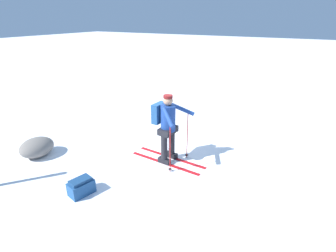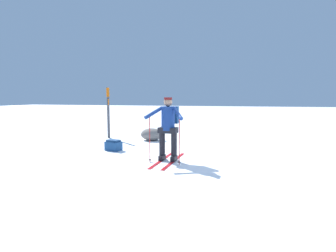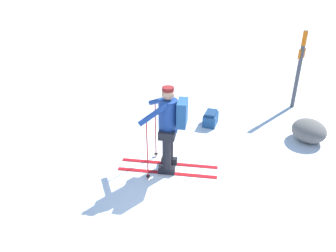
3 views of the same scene
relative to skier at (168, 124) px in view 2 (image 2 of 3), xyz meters
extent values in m
plane|color=white|center=(0.58, 0.48, -0.93)|extent=(80.00, 80.00, 0.00)
cube|color=red|center=(0.16, -0.04, -0.93)|extent=(0.21, 1.85, 0.01)
cube|color=black|center=(0.16, -0.04, -0.86)|extent=(0.13, 0.31, 0.12)
cylinder|color=black|center=(0.16, -0.04, -0.47)|extent=(0.15, 0.15, 0.66)
cube|color=red|center=(-0.16, -0.02, -0.93)|extent=(0.21, 1.85, 0.01)
cube|color=black|center=(-0.16, -0.02, -0.86)|extent=(0.13, 0.31, 0.12)
cylinder|color=black|center=(-0.16, -0.02, -0.47)|extent=(0.15, 0.15, 0.66)
cube|color=black|center=(0.00, -0.03, -0.14)|extent=(0.49, 0.32, 0.14)
cylinder|color=navy|center=(0.00, -0.03, 0.16)|extent=(0.34, 0.34, 0.60)
sphere|color=tan|center=(0.00, -0.03, 0.56)|extent=(0.21, 0.21, 0.21)
cylinder|color=maroon|center=(0.00, -0.03, 0.66)|extent=(0.20, 0.20, 0.06)
cube|color=navy|center=(0.01, 0.22, 0.23)|extent=(0.40, 0.18, 0.45)
cylinder|color=red|center=(0.36, -0.35, -0.34)|extent=(0.02, 0.02, 1.18)
cylinder|color=black|center=(0.36, -0.35, -0.87)|extent=(0.07, 0.07, 0.01)
cylinder|color=navy|center=(0.29, -0.25, 0.31)|extent=(0.37, 0.50, 0.32)
cylinder|color=red|center=(-0.40, -0.30, -0.34)|extent=(0.02, 0.02, 1.18)
cylinder|color=black|center=(-0.40, -0.30, -0.87)|extent=(0.07, 0.07, 0.01)
cylinder|color=navy|center=(-0.32, -0.21, 0.31)|extent=(0.42, 0.47, 0.32)
cube|color=navy|center=(-1.93, 0.82, -0.80)|extent=(0.52, 0.39, 0.27)
cube|color=navy|center=(-1.93, 0.82, -0.63)|extent=(0.43, 0.32, 0.06)
cylinder|color=#4C4C51|center=(-3.18, 3.02, 0.06)|extent=(0.10, 0.10, 1.99)
cylinder|color=orange|center=(-3.18, 3.02, 0.88)|extent=(0.11, 0.11, 0.36)
cube|color=orange|center=(-3.18, 3.02, 0.50)|extent=(0.17, 0.20, 0.24)
ellipsoid|color=slate|center=(-1.36, 2.90, -0.71)|extent=(0.83, 0.70, 0.45)
camera|label=1|loc=(-4.76, -2.70, 2.27)|focal=28.00mm
camera|label=2|loc=(1.59, -6.42, 0.70)|focal=28.00mm
camera|label=3|loc=(5.10, 0.43, 2.57)|focal=35.00mm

